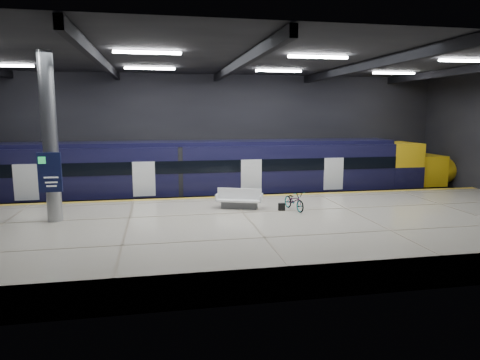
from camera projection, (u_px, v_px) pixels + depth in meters
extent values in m
plane|color=black|center=(239.00, 230.00, 20.48)|extent=(30.00, 30.00, 0.00)
cube|color=black|center=(216.00, 138.00, 27.64)|extent=(30.00, 0.10, 8.00)
cube|color=black|center=(291.00, 168.00, 12.11)|extent=(30.00, 0.10, 8.00)
cube|color=black|center=(239.00, 58.00, 19.26)|extent=(30.00, 16.00, 0.10)
cube|color=black|center=(101.00, 61.00, 18.18)|extent=(0.25, 16.00, 0.40)
cube|color=black|center=(239.00, 64.00, 19.30)|extent=(0.25, 16.00, 0.40)
cube|color=black|center=(362.00, 67.00, 20.41)|extent=(0.25, 16.00, 0.40)
cube|color=black|center=(473.00, 69.00, 21.53)|extent=(0.25, 16.00, 0.40)
cube|color=white|center=(147.00, 52.00, 16.59)|extent=(2.60, 0.18, 0.10)
cube|color=white|center=(318.00, 57.00, 17.89)|extent=(2.60, 0.18, 0.10)
cube|color=white|center=(466.00, 61.00, 19.19)|extent=(2.60, 0.18, 0.10)
cube|color=white|center=(6.00, 66.00, 21.11)|extent=(2.60, 0.18, 0.10)
cube|color=white|center=(150.00, 68.00, 22.41)|extent=(2.60, 0.18, 0.10)
cube|color=white|center=(279.00, 71.00, 23.72)|extent=(2.60, 0.18, 0.10)
cube|color=white|center=(394.00, 73.00, 25.02)|extent=(2.60, 0.18, 0.10)
cube|color=beige|center=(250.00, 233.00, 17.97)|extent=(30.00, 11.00, 1.10)
cube|color=gold|center=(230.00, 197.00, 22.98)|extent=(30.00, 0.40, 0.01)
cube|color=gray|center=(224.00, 207.00, 25.11)|extent=(30.00, 0.08, 0.16)
cube|color=gray|center=(220.00, 202.00, 26.51)|extent=(30.00, 0.08, 0.16)
cube|color=black|center=(197.00, 198.00, 25.46)|extent=(24.00, 2.58, 0.80)
cube|color=black|center=(197.00, 169.00, 25.19)|extent=(24.00, 2.80, 2.75)
cube|color=black|center=(196.00, 143.00, 24.96)|extent=(24.00, 2.30, 0.24)
cube|color=black|center=(199.00, 167.00, 23.77)|extent=(24.00, 0.04, 0.70)
cube|color=white|center=(251.00, 176.00, 24.42)|extent=(1.20, 0.05, 1.90)
cube|color=yellow|center=(398.00, 164.00, 27.60)|extent=(2.00, 2.80, 2.75)
ellipsoid|color=yellow|center=(433.00, 170.00, 28.16)|extent=(3.60, 2.52, 1.90)
cube|color=black|center=(402.00, 161.00, 27.63)|extent=(1.60, 2.38, 0.80)
cube|color=#595B60|center=(239.00, 205.00, 20.22)|extent=(1.75, 1.08, 0.31)
cube|color=white|center=(239.00, 200.00, 20.19)|extent=(2.27, 1.57, 0.08)
cube|color=white|center=(239.00, 194.00, 20.14)|extent=(1.99, 0.82, 0.52)
cube|color=white|center=(218.00, 197.00, 20.34)|extent=(0.37, 0.86, 0.31)
cube|color=white|center=(261.00, 198.00, 19.99)|extent=(0.37, 0.86, 0.31)
imported|color=#99999E|center=(294.00, 201.00, 19.79)|extent=(0.93, 1.77, 0.88)
cube|color=black|center=(282.00, 207.00, 19.72)|extent=(0.31, 0.20, 0.35)
cylinder|color=#9EA0A5|center=(50.00, 138.00, 17.33)|extent=(0.60, 0.60, 6.90)
cube|color=#0F1438|center=(50.00, 172.00, 17.13)|extent=(0.90, 0.12, 1.60)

